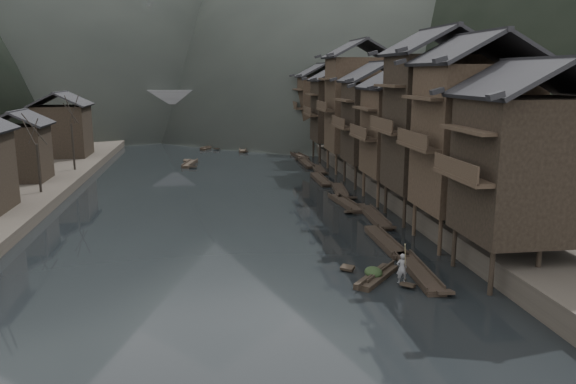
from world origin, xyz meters
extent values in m
plane|color=black|center=(0.00, 0.00, 0.00)|extent=(300.00, 300.00, 0.00)
cube|color=#2D2823|center=(35.00, 40.00, 0.90)|extent=(40.00, 200.00, 1.80)
cylinder|color=black|center=(14.20, -10.40, 1.30)|extent=(0.30, 0.30, 2.90)
cylinder|color=black|center=(14.20, -5.60, 1.30)|extent=(0.30, 0.30, 2.90)
cylinder|color=black|center=(16.95, -10.40, 1.30)|extent=(0.30, 0.30, 2.90)
cylinder|color=black|center=(16.95, -5.60, 1.30)|extent=(0.30, 0.30, 2.90)
cube|color=black|center=(17.30, -8.00, 6.67)|extent=(7.00, 6.00, 8.14)
cube|color=black|center=(13.30, -8.00, 6.26)|extent=(1.20, 5.70, 0.25)
cylinder|color=black|center=(14.20, -3.40, 1.30)|extent=(0.30, 0.30, 2.90)
cylinder|color=black|center=(14.20, 1.40, 1.30)|extent=(0.30, 0.30, 2.90)
cylinder|color=black|center=(16.95, -3.40, 1.30)|extent=(0.30, 0.30, 2.90)
cylinder|color=black|center=(16.95, 1.40, 1.30)|extent=(0.30, 0.30, 2.90)
cube|color=black|center=(17.30, -1.00, 7.61)|extent=(7.00, 6.00, 10.03)
cube|color=black|center=(13.30, -1.00, 7.11)|extent=(1.20, 5.70, 0.25)
cylinder|color=black|center=(14.20, 3.60, 1.30)|extent=(0.30, 0.30, 2.90)
cylinder|color=black|center=(14.20, 8.40, 1.30)|extent=(0.30, 0.30, 2.90)
cylinder|color=black|center=(16.95, 3.60, 1.30)|extent=(0.30, 0.30, 2.90)
cylinder|color=black|center=(16.95, 8.40, 1.30)|extent=(0.30, 0.30, 2.90)
cube|color=black|center=(17.30, 6.00, 8.04)|extent=(7.00, 6.00, 10.88)
cube|color=black|center=(13.30, 6.00, 7.50)|extent=(1.20, 5.70, 0.25)
cylinder|color=black|center=(14.20, 10.60, 1.30)|extent=(0.30, 0.30, 2.90)
cylinder|color=black|center=(14.20, 15.40, 1.30)|extent=(0.30, 0.30, 2.90)
cylinder|color=black|center=(16.95, 10.60, 1.30)|extent=(0.30, 0.30, 2.90)
cylinder|color=black|center=(16.95, 15.40, 1.30)|extent=(0.30, 0.30, 2.90)
cube|color=black|center=(17.30, 13.00, 6.62)|extent=(7.00, 6.00, 8.04)
cube|color=black|center=(13.30, 13.00, 6.22)|extent=(1.20, 5.70, 0.25)
cylinder|color=black|center=(14.20, 18.60, 1.30)|extent=(0.30, 0.30, 2.90)
cylinder|color=black|center=(14.20, 23.40, 1.30)|extent=(0.30, 0.30, 2.90)
cylinder|color=black|center=(16.95, 18.60, 1.30)|extent=(0.30, 0.30, 2.90)
cylinder|color=black|center=(16.95, 23.40, 1.30)|extent=(0.30, 0.30, 2.90)
cube|color=black|center=(17.30, 21.00, 6.87)|extent=(7.00, 6.00, 8.53)
cube|color=black|center=(13.30, 21.00, 6.44)|extent=(1.20, 5.70, 0.25)
cylinder|color=black|center=(14.20, 27.60, 1.30)|extent=(0.30, 0.30, 2.90)
cylinder|color=black|center=(14.20, 32.40, 1.30)|extent=(0.30, 0.30, 2.90)
cylinder|color=black|center=(16.95, 27.60, 1.30)|extent=(0.30, 0.30, 2.90)
cylinder|color=black|center=(16.95, 32.40, 1.30)|extent=(0.30, 0.30, 2.90)
cube|color=black|center=(17.30, 30.00, 8.24)|extent=(7.00, 6.00, 11.28)
cube|color=black|center=(13.30, 30.00, 7.67)|extent=(1.20, 5.70, 0.25)
cylinder|color=black|center=(14.20, 37.60, 1.30)|extent=(0.30, 0.30, 2.90)
cylinder|color=black|center=(14.20, 42.40, 1.30)|extent=(0.30, 0.30, 2.90)
cylinder|color=black|center=(16.95, 37.60, 1.30)|extent=(0.30, 0.30, 2.90)
cylinder|color=black|center=(16.95, 42.40, 1.30)|extent=(0.30, 0.30, 2.90)
cube|color=black|center=(17.30, 40.00, 6.81)|extent=(7.00, 6.00, 8.42)
cube|color=black|center=(13.30, 40.00, 6.39)|extent=(1.20, 5.70, 0.25)
cylinder|color=black|center=(14.20, 49.60, 1.30)|extent=(0.30, 0.30, 2.90)
cylinder|color=black|center=(14.20, 54.40, 1.30)|extent=(0.30, 0.30, 2.90)
cylinder|color=black|center=(16.95, 49.60, 1.30)|extent=(0.30, 0.30, 2.90)
cylinder|color=black|center=(16.95, 54.40, 1.30)|extent=(0.30, 0.30, 2.90)
cube|color=black|center=(17.30, 52.00, 7.02)|extent=(7.00, 6.00, 8.84)
cube|color=black|center=(13.30, 52.00, 6.58)|extent=(1.20, 5.70, 0.25)
cube|color=black|center=(-20.50, 24.00, 4.10)|extent=(5.00, 5.00, 5.80)
cube|color=black|center=(-20.50, 42.00, 4.60)|extent=(6.50, 6.50, 6.80)
cylinder|color=black|center=(-17.00, 17.37, 3.52)|extent=(0.24, 0.24, 4.64)
cylinder|color=black|center=(-17.00, 30.16, 3.91)|extent=(0.24, 0.24, 5.42)
cube|color=black|center=(11.41, -6.67, 0.15)|extent=(1.55, 7.35, 0.30)
cube|color=black|center=(11.41, -6.67, 0.33)|extent=(1.59, 7.21, 0.10)
cube|color=black|center=(11.20, -3.18, 0.29)|extent=(0.99, 0.95, 0.36)
cube|color=black|center=(11.63, -10.17, 0.29)|extent=(0.99, 0.95, 0.36)
cube|color=black|center=(11.32, -0.54, 0.15)|extent=(1.10, 7.02, 0.30)
cube|color=black|center=(11.32, -0.54, 0.33)|extent=(1.16, 6.88, 0.10)
cube|color=black|center=(11.32, 2.83, 0.29)|extent=(0.94, 0.86, 0.35)
cube|color=black|center=(11.32, -3.91, 0.29)|extent=(0.94, 0.86, 0.35)
cube|color=black|center=(12.67, 6.68, 0.15)|extent=(1.41, 7.53, 0.30)
cube|color=black|center=(12.67, 6.68, 0.33)|extent=(1.46, 7.39, 0.10)
cube|color=black|center=(12.51, 10.27, 0.29)|extent=(0.97, 0.96, 0.36)
cube|color=black|center=(12.82, 3.09, 0.29)|extent=(0.97, 0.96, 0.36)
cube|color=black|center=(11.47, 11.93, 0.15)|extent=(1.83, 7.12, 0.30)
cube|color=black|center=(11.47, 11.93, 0.33)|extent=(1.87, 6.99, 0.10)
cube|color=black|center=(11.82, 15.29, 0.29)|extent=(1.02, 0.96, 0.35)
cube|color=black|center=(11.11, 8.57, 0.29)|extent=(1.02, 0.96, 0.35)
cube|color=black|center=(12.26, 17.54, 0.15)|extent=(1.96, 7.37, 0.30)
cube|color=black|center=(12.26, 17.54, 0.33)|extent=(2.00, 7.23, 0.10)
cube|color=black|center=(11.84, 21.01, 0.29)|extent=(1.04, 1.00, 0.36)
cube|color=black|center=(12.68, 14.06, 0.29)|extent=(1.04, 1.00, 0.36)
cube|color=black|center=(11.50, 23.82, 0.15)|extent=(1.10, 6.71, 0.30)
cube|color=black|center=(11.50, 23.82, 0.33)|extent=(1.16, 6.57, 0.10)
cube|color=black|center=(11.50, 27.04, 0.29)|extent=(0.94, 0.83, 0.34)
cube|color=black|center=(11.50, 20.61, 0.29)|extent=(0.94, 0.83, 0.34)
cube|color=black|center=(12.62, 30.72, 0.15)|extent=(1.53, 6.03, 0.30)
cube|color=black|center=(12.62, 30.72, 0.33)|extent=(1.58, 5.91, 0.10)
cube|color=black|center=(12.41, 33.58, 0.29)|extent=(0.99, 0.80, 0.32)
cube|color=black|center=(12.83, 27.87, 0.29)|extent=(0.99, 0.80, 0.32)
cube|color=black|center=(11.97, 36.01, 0.15)|extent=(1.11, 7.44, 0.30)
cube|color=black|center=(11.97, 36.01, 0.33)|extent=(1.16, 7.30, 0.10)
cube|color=black|center=(11.97, 39.58, 0.29)|extent=(0.94, 0.91, 0.36)
cube|color=black|center=(11.97, 32.44, 0.29)|extent=(0.94, 0.91, 0.36)
cube|color=black|center=(12.09, 42.85, 0.15)|extent=(2.02, 7.12, 0.30)
cube|color=black|center=(12.09, 42.85, 0.33)|extent=(2.06, 6.99, 0.10)
cube|color=black|center=(12.54, 46.20, 0.29)|extent=(1.04, 0.98, 0.35)
cube|color=black|center=(11.64, 39.50, 0.29)|extent=(1.04, 0.98, 0.35)
cube|color=black|center=(12.21, 47.52, 0.15)|extent=(1.28, 6.25, 0.30)
cube|color=black|center=(12.21, 47.52, 0.33)|extent=(1.33, 6.12, 0.10)
cube|color=black|center=(12.30, 50.50, 0.29)|extent=(0.96, 0.79, 0.33)
cube|color=black|center=(12.13, 44.54, 0.29)|extent=(0.96, 0.79, 0.33)
cube|color=black|center=(-3.54, 37.60, 0.15)|extent=(2.07, 5.72, 0.30)
cube|color=black|center=(-3.54, 37.60, 0.33)|extent=(2.10, 5.62, 0.10)
cube|color=black|center=(-4.06, 40.26, 0.29)|extent=(0.97, 0.85, 0.32)
cube|color=black|center=(-3.02, 34.95, 0.29)|extent=(0.97, 0.85, 0.32)
cube|color=black|center=(4.39, 50.60, 0.15)|extent=(1.43, 5.19, 0.30)
cube|color=black|center=(4.39, 50.60, 0.33)|extent=(1.47, 5.09, 0.10)
cube|color=black|center=(4.18, 53.05, 0.29)|extent=(0.90, 0.71, 0.30)
cube|color=black|center=(4.60, 48.15, 0.29)|extent=(0.90, 0.71, 0.30)
cube|color=black|center=(-0.83, 54.08, 0.15)|extent=(3.17, 4.72, 0.30)
cube|color=black|center=(-0.83, 54.08, 0.33)|extent=(3.17, 4.66, 0.10)
cube|color=black|center=(-1.93, 56.12, 0.29)|extent=(1.03, 0.93, 0.30)
cube|color=black|center=(0.27, 52.04, 0.29)|extent=(1.03, 0.93, 0.30)
cube|color=#4C4C4F|center=(0.00, 72.00, 7.20)|extent=(40.00, 6.00, 1.60)
cube|color=#4C4C4F|center=(0.00, 69.30, 8.50)|extent=(40.00, 0.50, 1.00)
cube|color=#4C4C4F|center=(0.00, 74.70, 8.50)|extent=(40.00, 0.50, 1.00)
cube|color=#4C4C4F|center=(-14.00, 72.00, 3.20)|extent=(3.20, 6.00, 6.40)
cube|color=#4C4C4F|center=(-4.50, 72.00, 3.20)|extent=(3.20, 6.00, 6.40)
cube|color=#4C4C4F|center=(4.50, 72.00, 3.20)|extent=(3.20, 6.00, 6.40)
cube|color=#4C4C4F|center=(14.00, 72.00, 3.20)|extent=(3.20, 6.00, 6.40)
cube|color=black|center=(8.66, -7.19, 0.15)|extent=(3.58, 4.00, 0.30)
cube|color=black|center=(8.66, -7.19, 0.33)|extent=(3.56, 3.96, 0.10)
cube|color=black|center=(7.29, -5.57, 0.29)|extent=(0.98, 0.95, 0.29)
cube|color=black|center=(10.02, -8.81, 0.29)|extent=(0.98, 0.95, 0.29)
ellipsoid|color=black|center=(8.51, -7.02, 0.75)|extent=(1.06, 1.38, 0.63)
imported|color=#5E5E61|center=(9.74, -8.47, 1.33)|extent=(0.66, 0.45, 1.79)
cylinder|color=#8C7A51|center=(9.94, -8.47, 3.92)|extent=(1.21, 2.75, 3.39)
camera|label=1|loc=(-1.09, -37.82, 12.08)|focal=35.00mm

